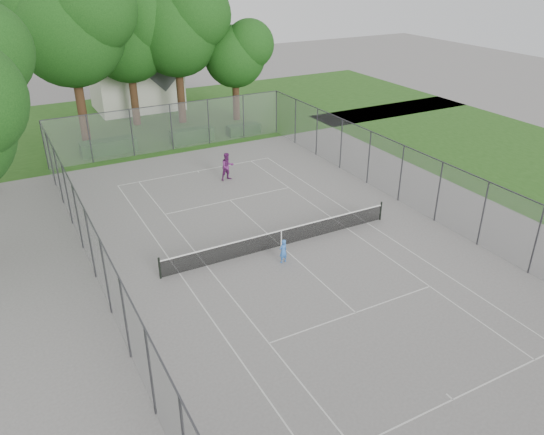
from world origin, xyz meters
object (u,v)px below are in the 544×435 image
tennis_net (281,237)px  house (134,67)px  woman_player (227,167)px  girl_player (283,251)px

tennis_net → house: (1.03, 30.30, 3.38)m
house → tennis_net: bearing=-91.9°
tennis_net → woman_player: bearing=82.6°
house → girl_player: size_ratio=7.76×
house → woman_player: (0.20, -20.84, -2.96)m
tennis_net → house: size_ratio=1.33×
house → girl_player: (-1.72, -31.73, -3.27)m
tennis_net → woman_player: (1.23, 9.46, 0.42)m
girl_player → tennis_net: bearing=-127.3°
girl_player → woman_player: woman_player is taller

